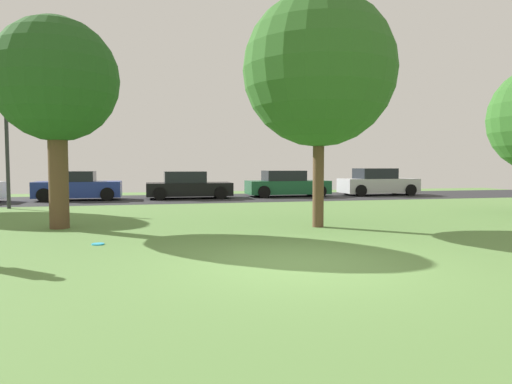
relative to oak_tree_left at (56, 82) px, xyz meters
The scene contains 10 objects.
ground_plane 8.48m from the oak_tree_left, 49.27° to the right, with size 44.00×44.00×0.00m, color #5B8442.
road_strip 12.07m from the oak_tree_left, 64.54° to the left, with size 44.00×6.40×0.01m, color #28282B.
oak_tree_left is the anchor object (origin of this frame).
maple_tree_near 7.05m from the oak_tree_left, 10.85° to the right, with size 4.17×4.17×6.37m.
frisbee_disc 5.04m from the oak_tree_left, 66.35° to the right, with size 0.27×0.27×0.03m, color #2DB2E0.
parked_car_blue 11.00m from the oak_tree_left, 95.50° to the left, with size 4.00×1.93×1.41m.
parked_car_black 11.72m from the oak_tree_left, 67.35° to the left, with size 4.29×2.10×1.39m.
parked_car_green 14.74m from the oak_tree_left, 47.63° to the left, with size 4.43×2.03×1.41m.
parked_car_silver 18.62m from the oak_tree_left, 34.90° to the left, with size 4.31×2.01×1.52m.
street_lamp_post 7.36m from the oak_tree_left, 114.82° to the left, with size 0.14×0.14×4.50m, color #2D2D33.
Camera 1 is at (-2.56, -7.48, 1.71)m, focal length 32.08 mm.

